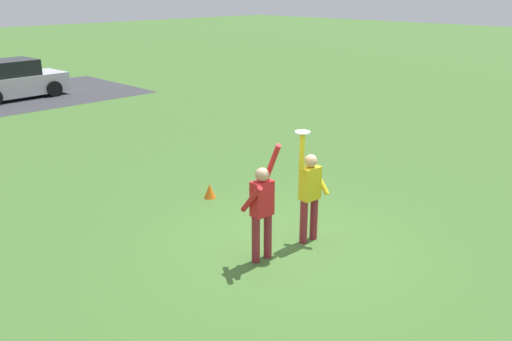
{
  "coord_description": "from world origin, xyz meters",
  "views": [
    {
      "loc": [
        -6.53,
        -5.63,
        4.4
      ],
      "look_at": [
        -0.21,
        0.68,
        1.3
      ],
      "focal_mm": 37.18,
      "sensor_mm": 36.0,
      "label": 1
    }
  ],
  "objects_px": {
    "person_catcher": "(310,191)",
    "parked_car_silver": "(12,81)",
    "field_cone_orange": "(210,191)",
    "person_defender": "(262,206)",
    "frisbee_disc": "(303,132)"
  },
  "relations": [
    {
      "from": "parked_car_silver",
      "to": "field_cone_orange",
      "type": "xyz_separation_m",
      "value": [
        -1.43,
        -14.26,
        -0.57
      ]
    },
    {
      "from": "parked_car_silver",
      "to": "field_cone_orange",
      "type": "relative_size",
      "value": 13.12
    },
    {
      "from": "person_catcher",
      "to": "field_cone_orange",
      "type": "xyz_separation_m",
      "value": [
        0.09,
        2.87,
        -0.82
      ]
    },
    {
      "from": "person_catcher",
      "to": "field_cone_orange",
      "type": "height_order",
      "value": "person_catcher"
    },
    {
      "from": "person_catcher",
      "to": "parked_car_silver",
      "type": "distance_m",
      "value": 17.2
    },
    {
      "from": "person_defender",
      "to": "person_catcher",
      "type": "bearing_deg",
      "value": 0.0
    },
    {
      "from": "person_catcher",
      "to": "frisbee_disc",
      "type": "xyz_separation_m",
      "value": [
        -0.22,
        0.02,
        1.11
      ]
    },
    {
      "from": "frisbee_disc",
      "to": "field_cone_orange",
      "type": "distance_m",
      "value": 3.46
    },
    {
      "from": "person_defender",
      "to": "field_cone_orange",
      "type": "distance_m",
      "value": 3.13
    },
    {
      "from": "person_catcher",
      "to": "parked_car_silver",
      "type": "height_order",
      "value": "person_catcher"
    },
    {
      "from": "field_cone_orange",
      "to": "person_catcher",
      "type": "bearing_deg",
      "value": -91.77
    },
    {
      "from": "person_defender",
      "to": "parked_car_silver",
      "type": "bearing_deg",
      "value": 86.6
    },
    {
      "from": "parked_car_silver",
      "to": "person_catcher",
      "type": "bearing_deg",
      "value": -98.46
    },
    {
      "from": "person_defender",
      "to": "frisbee_disc",
      "type": "relative_size",
      "value": 7.85
    },
    {
      "from": "frisbee_disc",
      "to": "field_cone_orange",
      "type": "bearing_deg",
      "value": 83.74
    }
  ]
}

